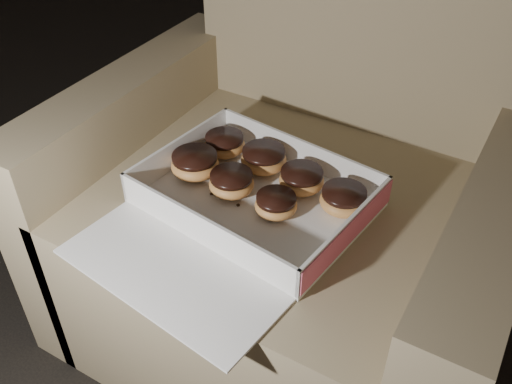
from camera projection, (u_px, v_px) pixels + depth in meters
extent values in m
cube|color=#998862|center=(282.00, 257.00, 1.23)|extent=(0.70, 0.70, 0.41)
cube|color=#998862|center=(363.00, 3.00, 1.16)|extent=(0.70, 0.14, 0.50)
cube|color=#998862|center=(141.00, 179.00, 1.34)|extent=(0.12, 0.70, 0.54)
cube|color=#998862|center=(466.00, 306.00, 1.04)|extent=(0.12, 0.70, 0.54)
cube|color=white|center=(256.00, 202.00, 1.05)|extent=(0.42, 0.34, 0.01)
cube|color=white|center=(301.00, 152.00, 1.12)|extent=(0.39, 0.06, 0.06)
cube|color=white|center=(203.00, 230.00, 0.94)|extent=(0.39, 0.06, 0.06)
cube|color=white|center=(179.00, 151.00, 1.12)|extent=(0.04, 0.29, 0.06)
cube|color=white|center=(348.00, 232.00, 0.94)|extent=(0.04, 0.29, 0.06)
cube|color=#D45570|center=(350.00, 233.00, 0.94)|extent=(0.04, 0.28, 0.05)
cube|color=white|center=(170.00, 274.00, 0.91)|extent=(0.40, 0.21, 0.01)
ellipsoid|color=#E29C4F|center=(343.00, 201.00, 1.02)|extent=(0.09, 0.09, 0.04)
cylinder|color=black|center=(344.00, 193.00, 1.01)|extent=(0.08, 0.08, 0.01)
ellipsoid|color=#E29C4F|center=(225.00, 145.00, 1.16)|extent=(0.08, 0.08, 0.04)
cylinder|color=black|center=(224.00, 138.00, 1.15)|extent=(0.08, 0.08, 0.01)
ellipsoid|color=#E29C4F|center=(264.00, 160.00, 1.11)|extent=(0.09, 0.09, 0.04)
cylinder|color=black|center=(264.00, 152.00, 1.10)|extent=(0.08, 0.08, 0.01)
ellipsoid|color=#E29C4F|center=(276.00, 205.00, 1.01)|extent=(0.08, 0.08, 0.04)
cylinder|color=black|center=(276.00, 198.00, 1.00)|extent=(0.07, 0.07, 0.01)
ellipsoid|color=#E29C4F|center=(301.00, 181.00, 1.06)|extent=(0.08, 0.08, 0.04)
cylinder|color=black|center=(302.00, 173.00, 1.05)|extent=(0.08, 0.08, 0.01)
ellipsoid|color=#E29C4F|center=(232.00, 184.00, 1.06)|extent=(0.08, 0.08, 0.04)
cylinder|color=black|center=(231.00, 176.00, 1.05)|extent=(0.08, 0.08, 0.01)
ellipsoid|color=#E29C4F|center=(195.00, 165.00, 1.10)|extent=(0.09, 0.09, 0.04)
cylinder|color=black|center=(194.00, 157.00, 1.09)|extent=(0.09, 0.09, 0.01)
ellipsoid|color=black|center=(238.00, 205.00, 1.04)|extent=(0.01, 0.01, 0.00)
ellipsoid|color=black|center=(271.00, 220.00, 1.00)|extent=(0.01, 0.01, 0.00)
ellipsoid|color=black|center=(212.00, 194.00, 1.06)|extent=(0.01, 0.01, 0.00)
ellipsoid|color=black|center=(281.00, 217.00, 1.01)|extent=(0.01, 0.01, 0.00)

